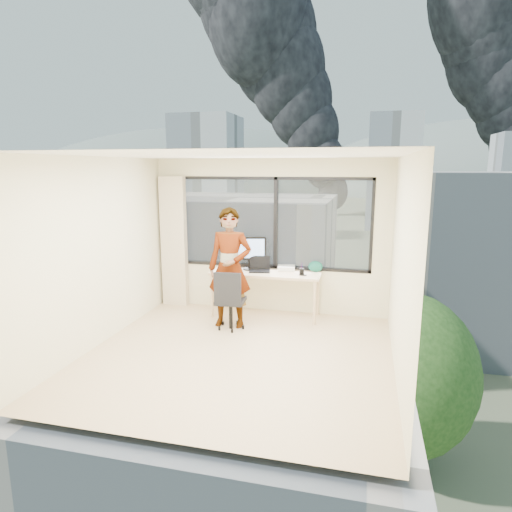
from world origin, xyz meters
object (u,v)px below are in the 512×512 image
(chair, at_px, (231,299))
(monitor, at_px, (249,253))
(desk, at_px, (265,294))
(handbag, at_px, (315,266))
(game_console, at_px, (286,268))
(person, at_px, (230,268))
(laptop, at_px, (260,265))

(chair, xyz_separation_m, monitor, (0.07, 0.85, 0.56))
(desk, distance_m, handbag, 0.95)
(handbag, bearing_deg, chair, -135.59)
(desk, relative_size, game_console, 6.34)
(person, distance_m, game_console, 1.13)
(person, height_order, monitor, person)
(handbag, bearing_deg, game_console, -177.35)
(game_console, relative_size, handbag, 1.20)
(person, distance_m, monitor, 0.74)
(laptop, bearing_deg, monitor, 140.45)
(chair, distance_m, laptop, 0.88)
(chair, relative_size, game_console, 3.35)
(monitor, xyz_separation_m, game_console, (0.62, 0.12, -0.25))
(monitor, bearing_deg, chair, -109.99)
(chair, bearing_deg, desk, 58.42)
(desk, height_order, chair, chair)
(person, height_order, handbag, person)
(monitor, height_order, handbag, monitor)
(game_console, height_order, handbag, handbag)
(game_console, bearing_deg, person, -138.37)
(game_console, xyz_separation_m, laptop, (-0.41, -0.23, 0.08))
(game_console, distance_m, handbag, 0.50)
(desk, relative_size, chair, 1.89)
(laptop, relative_size, handbag, 1.53)
(laptop, height_order, handbag, laptop)
(handbag, bearing_deg, laptop, -161.55)
(monitor, distance_m, laptop, 0.29)
(laptop, xyz_separation_m, handbag, (0.90, 0.20, -0.02))
(monitor, bearing_deg, person, -114.42)
(chair, bearing_deg, person, 105.23)
(desk, distance_m, chair, 0.83)
(desk, bearing_deg, chair, -117.69)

